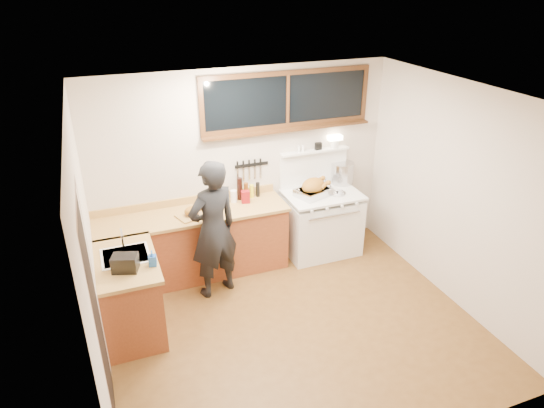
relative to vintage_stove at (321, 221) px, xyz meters
name	(u,v)px	position (x,y,z in m)	size (l,w,h in m)	color
ground_plane	(295,327)	(-1.00, -1.41, -0.48)	(4.00, 3.50, 0.02)	#5A3917
room_shell	(298,194)	(-1.00, -1.41, 1.18)	(4.10, 3.60, 2.65)	beige
counter_back	(194,244)	(-1.80, 0.04, -0.01)	(2.44, 0.64, 1.00)	brown
counter_left	(130,295)	(-2.70, -0.79, -0.02)	(0.64, 1.09, 0.90)	brown
sink_unit	(126,260)	(-2.68, -0.71, 0.38)	(0.50, 0.45, 0.37)	white
vintage_stove	(321,221)	(0.00, 0.00, 0.00)	(1.02, 0.74, 1.60)	white
back_window	(288,106)	(-0.40, 0.31, 1.60)	(2.32, 0.13, 0.77)	black
left_doorway	(98,320)	(-2.99, -1.96, 0.62)	(0.02, 1.04, 2.17)	black
knife_strip	(251,166)	(-0.92, 0.32, 0.84)	(0.46, 0.03, 0.28)	black
man	(213,230)	(-1.65, -0.43, 0.40)	(0.73, 0.59, 1.74)	black
soap_bottle	(152,258)	(-2.43, -1.00, 0.52)	(0.09, 0.09, 0.17)	#2257AB
toaster	(125,263)	(-2.70, -1.00, 0.52)	(0.29, 0.24, 0.17)	black
cutting_board	(192,212)	(-1.81, -0.05, 0.48)	(0.43, 0.37, 0.13)	#B18746
roast_turkey	(314,188)	(-0.15, -0.02, 0.53)	(0.53, 0.46, 0.25)	silver
stockpot	(342,173)	(0.42, 0.23, 0.58)	(0.39, 0.39, 0.30)	silver
saucepan	(321,181)	(0.11, 0.27, 0.48)	(0.16, 0.27, 0.11)	silver
pot_lid	(337,193)	(0.18, -0.10, 0.44)	(0.26, 0.26, 0.04)	silver
coffee_tin	(245,197)	(-1.07, 0.09, 0.51)	(0.12, 0.11, 0.16)	maroon
pitcher	(234,196)	(-1.21, 0.17, 0.51)	(0.11, 0.11, 0.16)	white
bottle_cluster	(246,190)	(-1.02, 0.22, 0.55)	(0.31, 0.07, 0.30)	black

